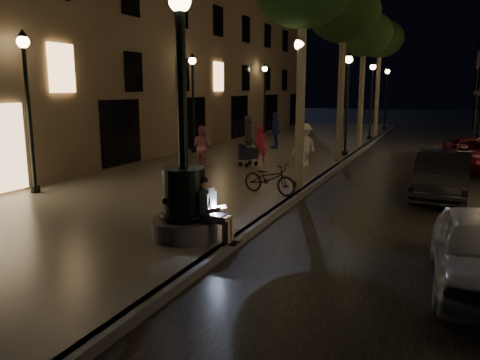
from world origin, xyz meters
The scene contains 26 objects.
ground centered at (0.00, 15.00, 0.00)m, with size 120.00×120.00×0.00m, color black.
cobble_lane centered at (3.00, 15.00, 0.01)m, with size 6.00×45.00×0.02m, color black.
promenade centered at (-4.00, 15.00, 0.10)m, with size 8.00×45.00×0.20m, color slate.
curb_strip centered at (0.00, 15.00, 0.10)m, with size 0.25×45.00×0.20m, color #59595B.
building_left centered at (-12.00, 18.00, 7.50)m, with size 8.00×36.00×15.00m, color brown.
fountain_lamppost centered at (-1.00, 2.00, 1.21)m, with size 1.40×1.40×5.21m.
seated_man_laptop centered at (-0.39, 2.00, 0.91)m, with size 0.98×0.33×1.35m.
tree_second centered at (-0.20, 14.00, 6.33)m, with size 3.00×3.00×7.40m.
tree_third centered at (-0.30, 20.00, 6.14)m, with size 3.00×3.00×7.20m.
tree_far centered at (-0.22, 26.00, 6.43)m, with size 3.00×3.00×7.50m.
lamp_curb_a centered at (-0.30, 8.00, 3.24)m, with size 0.36×0.36×4.81m.
lamp_curb_b centered at (-0.30, 16.00, 3.24)m, with size 0.36×0.36×4.81m.
lamp_curb_c centered at (-0.30, 24.00, 3.24)m, with size 0.36×0.36×4.81m.
lamp_curb_d centered at (-0.30, 32.00, 3.24)m, with size 0.36×0.36×4.81m.
lamp_left_a centered at (-7.40, 4.00, 3.24)m, with size 0.36×0.36×4.81m.
lamp_left_b centered at (-7.40, 14.00, 3.24)m, with size 0.36×0.36×4.81m.
lamp_left_c centered at (-7.40, 24.00, 3.24)m, with size 0.36×0.36×4.81m.
stroller centered at (-3.31, 11.15, 0.72)m, with size 0.64×1.02×1.03m.
car_second centered at (4.00, 9.10, 0.72)m, with size 1.52×4.36×1.44m, color black.
car_third centered at (5.20, 15.12, 0.65)m, with size 2.17×4.70×1.31m, color maroon.
pedestrian_red centered at (-3.24, 12.43, 0.99)m, with size 0.57×0.38×1.58m, color #CF294E.
pedestrian_pink centered at (-4.98, 10.30, 1.04)m, with size 0.81×0.63×1.67m, color #CB6B7E.
pedestrian_white centered at (-1.20, 12.00, 1.08)m, with size 1.13×0.65×1.76m, color white.
pedestrian_blue centered at (-4.23, 17.19, 1.16)m, with size 1.12×0.47×1.92m, color #293599.
pedestrian_dark centered at (-6.18, 18.12, 1.02)m, with size 0.80×0.52×1.64m, color #35353A.
bicycle centered at (-0.77, 6.66, 0.67)m, with size 0.62×1.79×0.94m, color black.
Camera 1 is at (3.88, -6.35, 3.31)m, focal length 35.00 mm.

